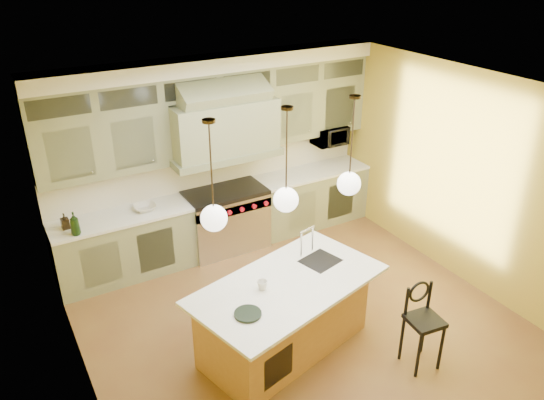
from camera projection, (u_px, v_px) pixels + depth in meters
floor at (301, 323)px, 6.60m from camera, size 5.00×5.00×0.00m
ceiling at (308, 94)px, 5.33m from camera, size 5.00×5.00×0.00m
wall_back at (213, 152)px, 7.91m from camera, size 5.00×0.00×5.00m
wall_front at (484, 357)px, 4.02m from camera, size 5.00×0.00×5.00m
wall_left at (75, 286)px, 4.85m from camera, size 0.00×5.00×5.00m
wall_right at (461, 177)px, 7.08m from camera, size 0.00×5.00×5.00m
back_cabinetry at (221, 159)px, 7.71m from camera, size 5.00×0.77×2.90m
range at (226, 219)px, 8.06m from camera, size 1.20×0.74×0.96m
kitchen_island at (285, 314)px, 6.03m from camera, size 2.38×1.66×1.35m
counter_stool at (423, 322)px, 5.75m from camera, size 0.39×0.39×1.01m
microwave at (330, 135)px, 8.59m from camera, size 0.54×0.37×0.30m
oil_bottle_a at (75, 224)px, 6.65m from camera, size 0.14×0.14×0.31m
oil_bottle_b at (65, 221)px, 6.81m from camera, size 0.10×0.10×0.21m
fruit_bowl at (145, 208)px, 7.31m from camera, size 0.32×0.32×0.08m
cup at (262, 285)px, 5.67m from camera, size 0.11×0.11×0.11m
pendant_left at (214, 215)px, 5.02m from camera, size 0.26×0.26×1.11m
pendant_center at (286, 197)px, 5.37m from camera, size 0.26×0.26×1.11m
pendant_right at (349, 181)px, 5.73m from camera, size 0.26×0.26×1.11m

